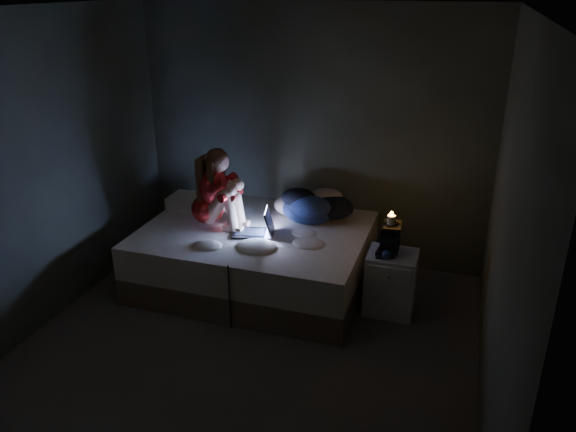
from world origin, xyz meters
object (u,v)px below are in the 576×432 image
at_px(woman, 207,186).
at_px(phone, 380,255).
at_px(nightstand, 391,282).
at_px(candle, 391,217).
at_px(bed, 255,256).
at_px(laptop, 252,221).

relative_size(woman, phone, 5.57).
height_order(nightstand, candle, candle).
xyz_separation_m(woman, nightstand, (1.79, -0.07, -0.68)).
xyz_separation_m(bed, candle, (1.29, -0.09, 0.61)).
height_order(laptop, nightstand, laptop).
height_order(bed, laptop, laptop).
xyz_separation_m(woman, phone, (1.69, -0.14, -0.39)).
bearing_deg(candle, laptop, -178.40).
relative_size(nightstand, candle, 7.11).
height_order(nightstand, phone, phone).
xyz_separation_m(bed, nightstand, (1.33, -0.10, -0.01)).
height_order(woman, laptop, woman).
xyz_separation_m(nightstand, phone, (-0.10, -0.07, 0.29)).
bearing_deg(bed, nightstand, -4.46).
bearing_deg(laptop, phone, -16.38).
bearing_deg(nightstand, laptop, -179.64).
distance_m(nightstand, candle, 0.62).
bearing_deg(phone, bed, 166.43).
bearing_deg(woman, laptop, -8.02).
distance_m(laptop, phone, 1.21).
relative_size(bed, laptop, 5.61).
height_order(candle, phone, candle).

